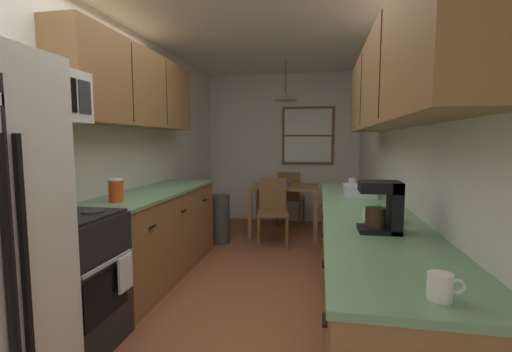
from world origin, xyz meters
name	(u,v)px	position (x,y,z in m)	size (l,w,h in m)	color
ground_plane	(254,275)	(0.00, 1.00, 0.00)	(12.00, 12.00, 0.00)	brown
wall_left	(132,153)	(-1.35, 1.00, 1.27)	(0.10, 9.00, 2.55)	silver
wall_right	(395,154)	(1.35, 1.00, 1.27)	(0.10, 9.00, 2.55)	silver
wall_back	(282,148)	(0.00, 3.65, 1.27)	(4.40, 0.10, 2.55)	silver
ceiling_slab	(254,19)	(0.00, 1.00, 2.59)	(4.40, 9.00, 0.08)	white
stove_range	(63,283)	(-0.99, -0.53, 0.47)	(0.66, 0.65, 1.10)	black
microwave_over_range	(36,94)	(-1.11, -0.53, 1.69)	(0.39, 0.60, 0.34)	white
counter_left	(156,233)	(-1.00, 0.80, 0.45)	(0.64, 2.02, 0.90)	olive
upper_cabinets_left	(136,89)	(-1.14, 0.75, 1.91)	(0.33, 2.10, 0.74)	olive
counter_right	(365,270)	(1.00, 0.13, 0.45)	(0.64, 3.21, 0.90)	olive
upper_cabinets_right	(393,79)	(1.14, 0.08, 1.82)	(0.33, 2.89, 0.65)	olive
dining_table	(285,194)	(0.14, 2.67, 0.62)	(0.98, 0.73, 0.74)	olive
dining_chair_near	(273,209)	(0.04, 2.10, 0.50)	(0.45, 0.45, 0.90)	brown
dining_chair_far	(290,196)	(0.18, 3.25, 0.50)	(0.45, 0.45, 0.90)	brown
pendant_light	(286,97)	(0.14, 2.67, 2.05)	(0.34, 0.34, 0.56)	black
back_window	(308,136)	(0.44, 3.58, 1.50)	(0.87, 0.05, 0.98)	brown
trash_bin	(219,219)	(-0.70, 2.09, 0.33)	(0.28, 0.28, 0.66)	#3F3F42
storage_canister	(116,190)	(-1.00, 0.12, 1.00)	(0.12, 0.12, 0.19)	#D84C19
dish_towel	(125,273)	(-0.64, -0.37, 0.50)	(0.02, 0.16, 0.24)	white
coffee_maker	(385,206)	(1.01, -0.50, 1.05)	(0.22, 0.18, 0.28)	black
mug_by_coffeemaker	(441,287)	(1.04, -1.33, 0.94)	(0.11, 0.08, 0.09)	white
mug_spare	(352,183)	(1.01, 1.42, 0.95)	(0.12, 0.08, 0.10)	white
fruit_bowl	(383,214)	(1.06, -0.19, 0.94)	(0.25, 0.25, 0.09)	silver
dish_rack	(359,191)	(1.01, 0.79, 0.95)	(0.28, 0.34, 0.10)	silver
table_serving_bowl	(284,184)	(0.14, 2.65, 0.77)	(0.18, 0.18, 0.06)	#4C7299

